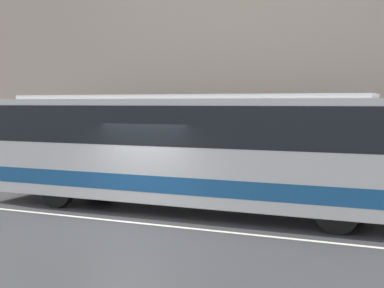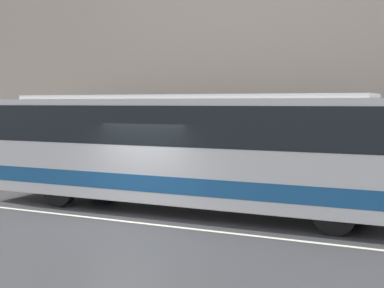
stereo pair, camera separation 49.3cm
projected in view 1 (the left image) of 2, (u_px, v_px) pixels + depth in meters
The scene contains 5 objects.
ground_plane at pixel (130, 222), 13.69m from camera, with size 60.00×60.00×0.00m, color #38383A.
sidewalk at pixel (208, 189), 18.56m from camera, with size 60.00×2.66×0.15m.
building_facade at pixel (223, 40), 19.50m from camera, with size 60.00×0.35×11.08m.
lane_stripe at pixel (130, 222), 13.69m from camera, with size 54.00×0.14×0.01m.
transit_bus at pixel (186, 145), 15.14m from camera, with size 12.01×2.62×3.28m.
Camera 1 is at (6.84, -11.74, 3.07)m, focal length 50.00 mm.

